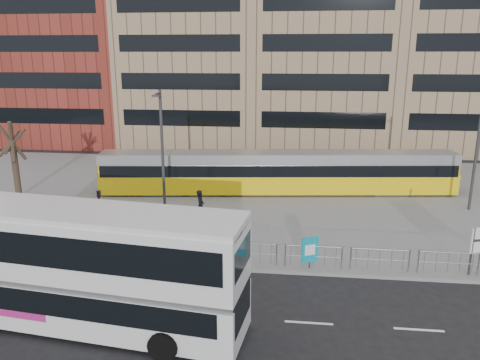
# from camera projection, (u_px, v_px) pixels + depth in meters

# --- Properties ---
(ground) EXTENTS (120.00, 120.00, 0.00)m
(ground) POSITION_uv_depth(u_px,v_px,m) (263.00, 272.00, 21.62)
(ground) COLOR black
(ground) RESTS_ON ground
(plaza) EXTENTS (64.00, 24.00, 0.15)m
(plaza) POSITION_uv_depth(u_px,v_px,m) (274.00, 196.00, 33.12)
(plaza) COLOR slate
(plaza) RESTS_ON ground
(kerb) EXTENTS (64.00, 0.25, 0.17)m
(kerb) POSITION_uv_depth(u_px,v_px,m) (263.00, 271.00, 21.65)
(kerb) COLOR gray
(kerb) RESTS_ON ground
(building_row) EXTENTS (70.40, 18.40, 31.20)m
(building_row) POSITION_uv_depth(u_px,v_px,m) (300.00, 24.00, 50.97)
(building_row) COLOR maroon
(building_row) RESTS_ON ground
(pedestrian_barrier) EXTENTS (32.07, 0.07, 1.10)m
(pedestrian_barrier) POSITION_uv_depth(u_px,v_px,m) (307.00, 250.00, 21.63)
(pedestrian_barrier) COLOR gray
(pedestrian_barrier) RESTS_ON plaza
(road_markings) EXTENTS (62.00, 0.12, 0.01)m
(road_markings) POSITION_uv_depth(u_px,v_px,m) (282.00, 321.00, 17.68)
(road_markings) COLOR white
(road_markings) RESTS_ON ground
(double_decker_bus) EXTENTS (11.58, 3.98, 4.54)m
(double_decker_bus) POSITION_uv_depth(u_px,v_px,m) (89.00, 265.00, 16.77)
(double_decker_bus) COLOR silver
(double_decker_bus) RESTS_ON ground
(tram) EXTENTS (25.14, 5.29, 2.95)m
(tram) POSITION_uv_depth(u_px,v_px,m) (278.00, 172.00, 33.27)
(tram) COLOR yellow
(tram) RESTS_ON plaza
(ad_panel) EXTENTS (0.77, 0.39, 1.54)m
(ad_panel) POSITION_uv_depth(u_px,v_px,m) (310.00, 250.00, 21.50)
(ad_panel) COLOR #2D2D30
(ad_panel) RESTS_ON plaza
(pedestrian) EXTENTS (0.59, 0.77, 1.90)m
(pedestrian) POSITION_uv_depth(u_px,v_px,m) (200.00, 206.00, 27.67)
(pedestrian) COLOR black
(pedestrian) RESTS_ON plaza
(traffic_light_west) EXTENTS (0.21, 0.23, 3.10)m
(traffic_light_west) POSITION_uv_depth(u_px,v_px,m) (100.00, 212.00, 23.39)
(traffic_light_west) COLOR #2D2D30
(traffic_light_west) RESTS_ON plaza
(lamp_post_west) EXTENTS (0.45, 1.04, 7.59)m
(lamp_post_west) POSITION_uv_depth(u_px,v_px,m) (162.00, 146.00, 28.62)
(lamp_post_west) COLOR #2D2D30
(lamp_post_west) RESTS_ON plaza
(lamp_post_east) EXTENTS (0.45, 1.04, 7.18)m
(lamp_post_east) POSITION_uv_depth(u_px,v_px,m) (477.00, 149.00, 28.87)
(lamp_post_east) COLOR #2D2D30
(lamp_post_east) RESTS_ON plaza
(bare_tree) EXTENTS (4.79, 4.79, 7.64)m
(bare_tree) POSITION_uv_depth(u_px,v_px,m) (9.00, 119.00, 31.18)
(bare_tree) COLOR black
(bare_tree) RESTS_ON plaza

